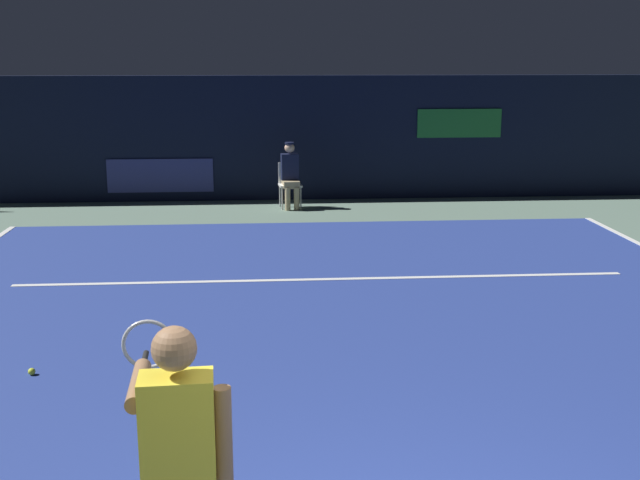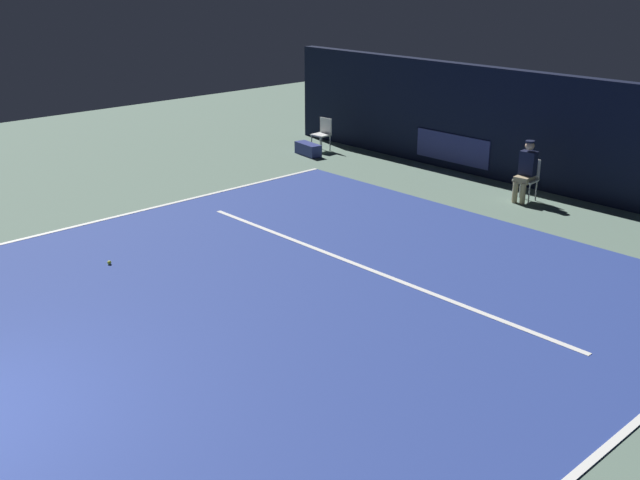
{
  "view_description": "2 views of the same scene",
  "coord_description": "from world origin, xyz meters",
  "px_view_note": "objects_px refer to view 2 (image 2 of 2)",
  "views": [
    {
      "loc": [
        -0.8,
        -3.39,
        2.97
      ],
      "look_at": [
        -0.12,
        5.93,
        0.79
      ],
      "focal_mm": 44.15,
      "sensor_mm": 36.0,
      "label": 1
    },
    {
      "loc": [
        8.09,
        -1.64,
        4.85
      ],
      "look_at": [
        -0.04,
        5.95,
        0.73
      ],
      "focal_mm": 42.03,
      "sensor_mm": 36.0,
      "label": 2
    }
  ],
  "objects_px": {
    "line_judge_on_chair": "(526,170)",
    "courtside_chair_near": "(323,132)",
    "tennis_ball": "(109,263)",
    "equipment_bag": "(308,149)"
  },
  "relations": [
    {
      "from": "line_judge_on_chair",
      "to": "tennis_ball",
      "type": "xyz_separation_m",
      "value": [
        -2.78,
        -8.39,
        -0.64
      ]
    },
    {
      "from": "line_judge_on_chair",
      "to": "courtside_chair_near",
      "type": "height_order",
      "value": "line_judge_on_chair"
    },
    {
      "from": "equipment_bag",
      "to": "courtside_chair_near",
      "type": "bearing_deg",
      "value": 109.33
    },
    {
      "from": "tennis_ball",
      "to": "equipment_bag",
      "type": "distance_m",
      "value": 8.49
    },
    {
      "from": "courtside_chair_near",
      "to": "equipment_bag",
      "type": "distance_m",
      "value": 0.76
    },
    {
      "from": "tennis_ball",
      "to": "line_judge_on_chair",
      "type": "bearing_deg",
      "value": 71.7
    },
    {
      "from": "line_judge_on_chair",
      "to": "equipment_bag",
      "type": "relative_size",
      "value": 1.57
    },
    {
      "from": "line_judge_on_chair",
      "to": "equipment_bag",
      "type": "distance_m",
      "value": 6.31
    },
    {
      "from": "line_judge_on_chair",
      "to": "tennis_ball",
      "type": "bearing_deg",
      "value": -108.3
    },
    {
      "from": "courtside_chair_near",
      "to": "equipment_bag",
      "type": "bearing_deg",
      "value": -78.65
    }
  ]
}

